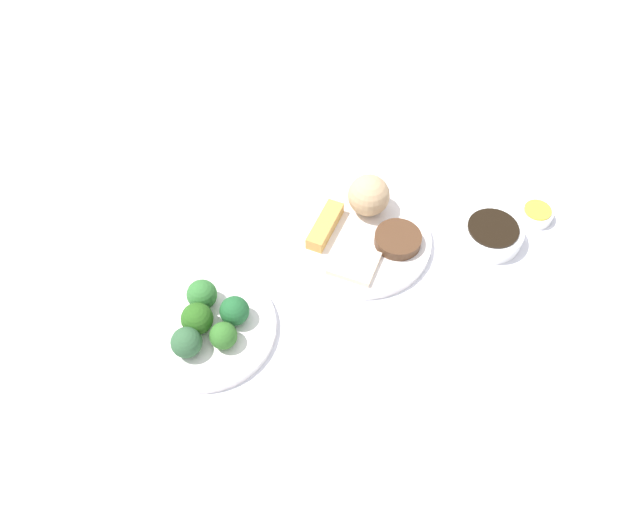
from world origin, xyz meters
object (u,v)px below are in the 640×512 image
at_px(broccoli_plate, 208,328).
at_px(sauce_ramekin_hot_mustard, 536,214).
at_px(main_plate, 361,239).
at_px(soy_sauce_bowl, 491,234).

distance_m(broccoli_plate, sauce_ramekin_hot_mustard, 0.64).
relative_size(main_plate, sauce_ramekin_hot_mustard, 4.21).
bearing_deg(broccoli_plate, soy_sauce_bowl, -62.79).
bearing_deg(soy_sauce_bowl, main_plate, 97.26).
xyz_separation_m(broccoli_plate, soy_sauce_bowl, (0.24, -0.47, 0.01)).
distance_m(main_plate, broccoli_plate, 0.32).
bearing_deg(broccoli_plate, sauce_ramekin_hot_mustard, -61.38).
bearing_deg(main_plate, sauce_ramekin_hot_mustard, -73.96).
bearing_deg(sauce_ramekin_hot_mustard, soy_sauce_bowl, 125.56).
distance_m(main_plate, soy_sauce_bowl, 0.24).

